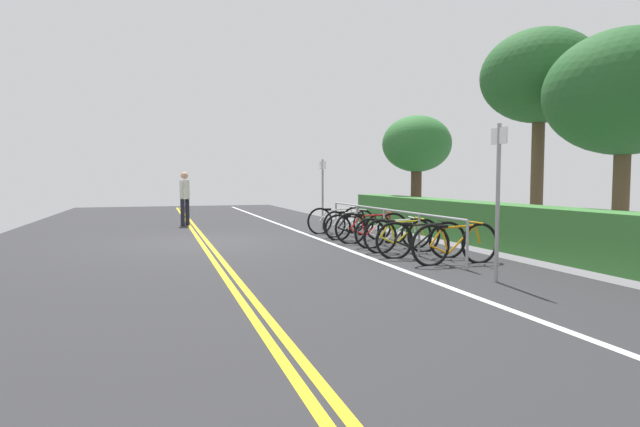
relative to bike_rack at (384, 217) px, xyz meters
The scene contains 20 objects.
ground_plane 4.38m from the bike_rack, 115.52° to the right, with size 35.20×10.60×0.05m, color #2B2B2D.
centre_line_yellow_inner 4.45m from the bike_rack, 115.07° to the right, with size 31.68×0.10×0.00m, color gold.
centre_line_yellow_outer 4.31m from the bike_rack, 115.98° to the right, with size 31.68×0.10×0.00m, color gold.
bike_lane_stripe_white 2.24m from the bike_rack, 150.66° to the right, with size 31.68×0.12×0.00m, color white.
bike_rack is the anchor object (origin of this frame).
bicycle_0 2.95m from the bike_rack, behind, with size 0.46×1.84×0.78m.
bicycle_1 2.09m from the bike_rack, behind, with size 0.62×1.66×0.75m.
bicycle_2 1.27m from the bike_rack, behind, with size 0.46×1.73×0.70m.
bicycle_3 0.52m from the bike_rack, 164.07° to the right, with size 0.55×1.75×0.78m.
bicycle_4 0.56m from the bike_rack, ahead, with size 0.51×1.73×0.72m.
bicycle_5 1.20m from the bike_rack, ahead, with size 0.46×1.69×0.75m.
bicycle_6 2.00m from the bike_rack, ahead, with size 0.54×1.76×0.76m.
bicycle_7 2.81m from the bike_rack, ahead, with size 0.46×1.78×0.79m.
pedestrian 7.83m from the bike_rack, 148.31° to the right, with size 0.42×0.32×1.76m.
sign_post_near 4.19m from the bike_rack, behind, with size 0.36×0.08×2.13m.
sign_post_far 4.45m from the bike_rack, ahead, with size 0.36×0.06×2.34m.
hedge_backdrop 2.77m from the bike_rack, 57.19° to the left, with size 15.72×0.88×0.98m, color #387533.
tree_near_left 6.29m from the bike_rack, 145.01° to the left, with size 2.32×2.32×3.67m.
tree_mid 5.71m from the bike_rack, 94.21° to the left, with size 2.99×2.99×5.38m.
tree_far_right 5.64m from the bike_rack, 61.51° to the left, with size 3.23×3.23×4.64m.
Camera 1 is at (12.72, -1.06, 1.53)m, focal length 29.02 mm.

